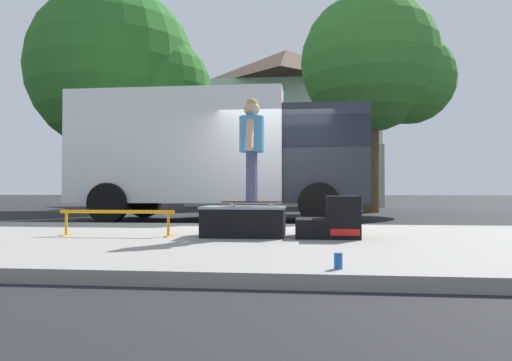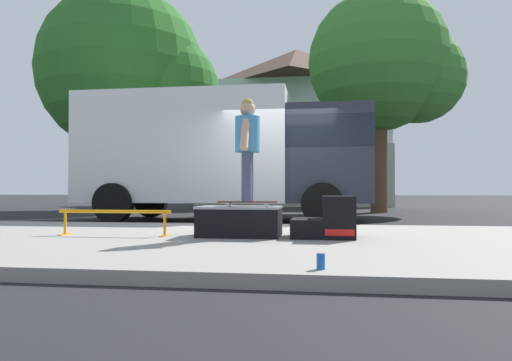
{
  "view_description": "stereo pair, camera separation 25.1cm",
  "coord_description": "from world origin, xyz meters",
  "px_view_note": "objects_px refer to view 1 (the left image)",
  "views": [
    {
      "loc": [
        0.65,
        -8.84,
        0.72
      ],
      "look_at": [
        -0.2,
        -1.11,
        0.9
      ],
      "focal_mm": 32.2,
      "sensor_mm": 36.0,
      "label": 1
    },
    {
      "loc": [
        0.9,
        -8.81,
        0.72
      ],
      "look_at": [
        -0.2,
        -1.11,
        0.9
      ],
      "focal_mm": 32.2,
      "sensor_mm": 36.0,
      "label": 2
    }
  ],
  "objects_px": {
    "skate_box": "(244,220)",
    "skateboard": "(252,202)",
    "grind_rail": "(117,216)",
    "soda_can": "(338,261)",
    "skater_kid": "(252,141)",
    "street_tree_neighbour": "(378,67)",
    "street_tree_main": "(122,75)",
    "box_truck": "(222,151)",
    "kicker_ramp": "(333,220)"
  },
  "relations": [
    {
      "from": "grind_rail",
      "to": "skateboard",
      "type": "bearing_deg",
      "value": 3.43
    },
    {
      "from": "skater_kid",
      "to": "soda_can",
      "type": "height_order",
      "value": "skater_kid"
    },
    {
      "from": "kicker_ramp",
      "to": "street_tree_main",
      "type": "height_order",
      "value": "street_tree_main"
    },
    {
      "from": "skater_kid",
      "to": "street_tree_neighbour",
      "type": "height_order",
      "value": "street_tree_neighbour"
    },
    {
      "from": "street_tree_main",
      "to": "skater_kid",
      "type": "bearing_deg",
      "value": -59.31
    },
    {
      "from": "kicker_ramp",
      "to": "grind_rail",
      "type": "relative_size",
      "value": 0.51
    },
    {
      "from": "kicker_ramp",
      "to": "box_truck",
      "type": "height_order",
      "value": "box_truck"
    },
    {
      "from": "street_tree_neighbour",
      "to": "grind_rail",
      "type": "bearing_deg",
      "value": -116.82
    },
    {
      "from": "kicker_ramp",
      "to": "box_truck",
      "type": "relative_size",
      "value": 0.12
    },
    {
      "from": "grind_rail",
      "to": "soda_can",
      "type": "height_order",
      "value": "grind_rail"
    },
    {
      "from": "skate_box",
      "to": "street_tree_neighbour",
      "type": "bearing_deg",
      "value": 71.45
    },
    {
      "from": "grind_rail",
      "to": "soda_can",
      "type": "distance_m",
      "value": 3.61
    },
    {
      "from": "skater_kid",
      "to": "skate_box",
      "type": "bearing_deg",
      "value": 173.85
    },
    {
      "from": "grind_rail",
      "to": "soda_can",
      "type": "xyz_separation_m",
      "value": [
        2.77,
        -2.31,
        -0.2
      ]
    },
    {
      "from": "soda_can",
      "to": "street_tree_neighbour",
      "type": "distance_m",
      "value": 13.18
    },
    {
      "from": "skate_box",
      "to": "soda_can",
      "type": "distance_m",
      "value": 2.66
    },
    {
      "from": "street_tree_neighbour",
      "to": "soda_can",
      "type": "bearing_deg",
      "value": -100.23
    },
    {
      "from": "box_truck",
      "to": "kicker_ramp",
      "type": "bearing_deg",
      "value": -64.5
    },
    {
      "from": "soda_can",
      "to": "grind_rail",
      "type": "bearing_deg",
      "value": 140.14
    },
    {
      "from": "grind_rail",
      "to": "soda_can",
      "type": "bearing_deg",
      "value": -39.86
    },
    {
      "from": "skate_box",
      "to": "soda_can",
      "type": "height_order",
      "value": "skate_box"
    },
    {
      "from": "street_tree_neighbour",
      "to": "skater_kid",
      "type": "bearing_deg",
      "value": -107.98
    },
    {
      "from": "soda_can",
      "to": "box_truck",
      "type": "relative_size",
      "value": 0.02
    },
    {
      "from": "skate_box",
      "to": "skateboard",
      "type": "xyz_separation_m",
      "value": [
        0.1,
        -0.01,
        0.24
      ]
    },
    {
      "from": "skateboard",
      "to": "soda_can",
      "type": "bearing_deg",
      "value": -68.39
    },
    {
      "from": "skateboard",
      "to": "soda_can",
      "type": "relative_size",
      "value": 6.28
    },
    {
      "from": "skate_box",
      "to": "kicker_ramp",
      "type": "height_order",
      "value": "kicker_ramp"
    },
    {
      "from": "kicker_ramp",
      "to": "skateboard",
      "type": "distance_m",
      "value": 1.08
    },
    {
      "from": "kicker_ramp",
      "to": "skater_kid",
      "type": "height_order",
      "value": "skater_kid"
    },
    {
      "from": "grind_rail",
      "to": "street_tree_main",
      "type": "distance_m",
      "value": 11.89
    },
    {
      "from": "skate_box",
      "to": "grind_rail",
      "type": "relative_size",
      "value": 0.69
    },
    {
      "from": "skateboard",
      "to": "skater_kid",
      "type": "xyz_separation_m",
      "value": [
        0.0,
        0.0,
        0.81
      ]
    },
    {
      "from": "skater_kid",
      "to": "soda_can",
      "type": "xyz_separation_m",
      "value": [
        0.96,
        -2.42,
        -1.21
      ]
    },
    {
      "from": "skate_box",
      "to": "box_truck",
      "type": "distance_m",
      "value": 5.35
    },
    {
      "from": "soda_can",
      "to": "street_tree_main",
      "type": "xyz_separation_m",
      "value": [
        -6.92,
        12.46,
        4.78
      ]
    },
    {
      "from": "street_tree_neighbour",
      "to": "box_truck",
      "type": "bearing_deg",
      "value": -133.87
    },
    {
      "from": "skateboard",
      "to": "street_tree_main",
      "type": "bearing_deg",
      "value": 120.69
    },
    {
      "from": "skate_box",
      "to": "skateboard",
      "type": "height_order",
      "value": "skateboard"
    },
    {
      "from": "skater_kid",
      "to": "soda_can",
      "type": "distance_m",
      "value": 2.87
    },
    {
      "from": "kicker_ramp",
      "to": "skateboard",
      "type": "relative_size",
      "value": 1.02
    },
    {
      "from": "kicker_ramp",
      "to": "street_tree_main",
      "type": "xyz_separation_m",
      "value": [
        -7.02,
        10.03,
        4.63
      ]
    },
    {
      "from": "skate_box",
      "to": "box_truck",
      "type": "height_order",
      "value": "box_truck"
    },
    {
      "from": "grind_rail",
      "to": "skateboard",
      "type": "xyz_separation_m",
      "value": [
        1.81,
        0.11,
        0.19
      ]
    },
    {
      "from": "skateboard",
      "to": "street_tree_neighbour",
      "type": "distance_m",
      "value": 11.07
    },
    {
      "from": "skate_box",
      "to": "skateboard",
      "type": "bearing_deg",
      "value": -6.15
    },
    {
      "from": "kicker_ramp",
      "to": "skater_kid",
      "type": "distance_m",
      "value": 1.49
    },
    {
      "from": "skateboard",
      "to": "skate_box",
      "type": "bearing_deg",
      "value": 173.85
    },
    {
      "from": "soda_can",
      "to": "kicker_ramp",
      "type": "bearing_deg",
      "value": 87.62
    },
    {
      "from": "skate_box",
      "to": "box_truck",
      "type": "xyz_separation_m",
      "value": [
        -1.23,
        5.02,
        1.37
      ]
    },
    {
      "from": "grind_rail",
      "to": "skater_kid",
      "type": "relative_size",
      "value": 1.16
    }
  ]
}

